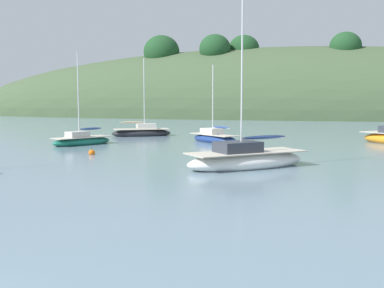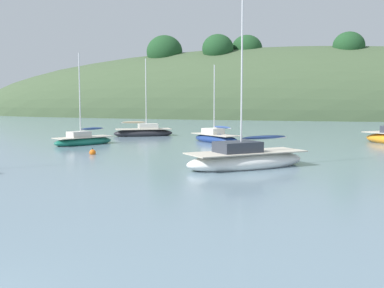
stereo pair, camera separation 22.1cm
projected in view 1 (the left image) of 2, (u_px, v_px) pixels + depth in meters
name	position (u px, v px, depth m)	size (l,w,h in m)	color
far_shoreline_hill	(280.00, 117.00, 97.55)	(150.00, 36.00, 31.47)	#425638
sailboat_red_portside	(246.00, 160.00, 25.46)	(7.03, 6.66, 9.28)	white
sailboat_black_sloop	(214.00, 138.00, 40.52)	(5.50, 5.22, 6.87)	navy
sailboat_blue_center	(142.00, 132.00, 47.26)	(6.24, 4.66, 8.01)	#232328
sailboat_yellow_far	(82.00, 140.00, 38.18)	(4.19, 5.45, 7.63)	#196B56
mooring_buoy_outer	(92.00, 153.00, 31.45)	(0.44, 0.44, 0.54)	orange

